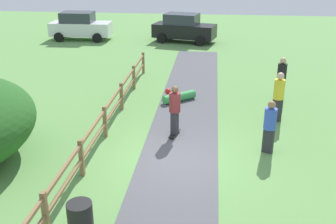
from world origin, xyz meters
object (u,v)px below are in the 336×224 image
(skater_fallen, at_px, (178,97))
(bystander_black, at_px, (282,76))
(bystander_yellow, at_px, (279,95))
(parked_car_black, at_px, (184,28))
(trash_bin, at_px, (81,221))
(parked_car_white, at_px, (80,26))
(bystander_blue, at_px, (270,125))
(skater_riding, at_px, (175,108))

(skater_fallen, xyz_separation_m, bystander_black, (4.27, 0.72, 0.81))
(bystander_yellow, height_order, parked_car_black, parked_car_black)
(trash_bin, bearing_deg, bystander_black, 59.86)
(skater_fallen, height_order, bystander_black, bystander_black)
(parked_car_black, bearing_deg, bystander_yellow, -71.74)
(bystander_black, height_order, bystander_yellow, bystander_yellow)
(parked_car_black, height_order, parked_car_white, same)
(parked_car_white, bearing_deg, bystander_yellow, -49.02)
(bystander_blue, distance_m, parked_car_black, 16.61)
(parked_car_white, bearing_deg, bystander_black, -42.23)
(skater_riding, bearing_deg, skater_fallen, 92.96)
(bystander_black, distance_m, parked_car_white, 16.53)
(trash_bin, bearing_deg, parked_car_black, 88.14)
(skater_riding, distance_m, bystander_black, 5.83)
(bystander_blue, bearing_deg, skater_riding, 163.76)
(skater_riding, bearing_deg, parked_car_white, 118.09)
(bystander_blue, height_order, parked_car_black, parked_car_black)
(bystander_black, bearing_deg, parked_car_black, 113.94)
(trash_bin, relative_size, bystander_black, 0.50)
(bystander_blue, bearing_deg, bystander_black, 77.94)
(skater_riding, xyz_separation_m, bystander_blue, (3.01, -0.88, -0.06))
(skater_fallen, distance_m, bystander_yellow, 4.26)
(skater_fallen, height_order, bystander_blue, bystander_blue)
(bystander_yellow, relative_size, parked_car_black, 0.42)
(trash_bin, distance_m, parked_car_white, 21.81)
(bystander_black, xyz_separation_m, bystander_yellow, (-0.46, -2.45, 0.03))
(parked_car_black, bearing_deg, trash_bin, -91.86)
(bystander_black, bearing_deg, bystander_blue, -102.06)
(bystander_blue, distance_m, bystander_yellow, 2.66)
(skater_riding, xyz_separation_m, parked_car_black, (-0.85, 15.28, -0.04))
(skater_fallen, bearing_deg, bystander_blue, -53.50)
(parked_car_black, bearing_deg, parked_car_white, -179.90)
(skater_fallen, relative_size, bystander_yellow, 0.75)
(skater_riding, xyz_separation_m, skater_fallen, (-0.18, 3.44, -0.80))
(trash_bin, distance_m, skater_fallen, 9.06)
(skater_riding, distance_m, skater_fallen, 3.53)
(skater_fallen, bearing_deg, bystander_black, 9.55)
(bystander_blue, xyz_separation_m, parked_car_black, (-3.86, 16.15, 0.02))
(skater_riding, relative_size, bystander_black, 0.97)
(bystander_blue, distance_m, parked_car_white, 19.62)
(trash_bin, relative_size, skater_fallen, 0.64)
(trash_bin, relative_size, bystander_blue, 0.53)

